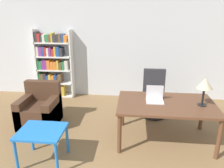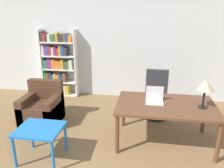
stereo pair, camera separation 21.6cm
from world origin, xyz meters
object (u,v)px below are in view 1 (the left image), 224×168
object	(u,v)px
table_lamp	(205,84)
armchair	(40,111)
bookshelf	(53,65)
laptop	(155,98)
desk	(166,107)
office_chair	(154,96)
side_table_blue	(42,135)

from	to	relation	value
table_lamp	armchair	xyz separation A→B (m)	(-3.11, 0.40, -0.83)
table_lamp	bookshelf	xyz separation A→B (m)	(-3.38, 2.01, -0.24)
bookshelf	laptop	bearing A→B (deg)	-36.32
desk	table_lamp	size ratio (longest dim) A/B	3.48
office_chair	side_table_blue	bearing A→B (deg)	-134.24
table_lamp	office_chair	world-z (taller)	table_lamp
laptop	office_chair	distance (m)	1.08
laptop	table_lamp	size ratio (longest dim) A/B	0.63
office_chair	table_lamp	bearing A→B (deg)	-57.84
desk	table_lamp	xyz separation A→B (m)	(0.60, -0.04, 0.46)
laptop	bookshelf	xyz separation A→B (m)	(-2.58, 1.90, 0.09)
side_table_blue	armchair	xyz separation A→B (m)	(-0.56, 1.17, -0.18)
side_table_blue	armchair	world-z (taller)	armchair
office_chair	armchair	size ratio (longest dim) A/B	1.19
bookshelf	table_lamp	bearing A→B (deg)	-30.76
table_lamp	side_table_blue	distance (m)	2.75
table_lamp	armchair	bearing A→B (deg)	172.60
laptop	armchair	world-z (taller)	laptop
desk	laptop	world-z (taller)	laptop
laptop	side_table_blue	xyz separation A→B (m)	(-1.77, -0.88, -0.33)
table_lamp	side_table_blue	size ratio (longest dim) A/B	0.71
desk	bookshelf	xyz separation A→B (m)	(-2.78, 1.97, 0.22)
office_chair	armchair	xyz separation A→B (m)	(-2.40, -0.72, -0.15)
laptop	armchair	xyz separation A→B (m)	(-2.32, 0.29, -0.51)
armchair	bookshelf	bearing A→B (deg)	99.29
desk	office_chair	bearing A→B (deg)	95.95
desk	armchair	size ratio (longest dim) A/B	1.95
bookshelf	armchair	bearing A→B (deg)	-80.71
side_table_blue	bookshelf	world-z (taller)	bookshelf
table_lamp	bookshelf	size ratio (longest dim) A/B	0.27
desk	armchair	world-z (taller)	armchair
desk	table_lamp	world-z (taller)	table_lamp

